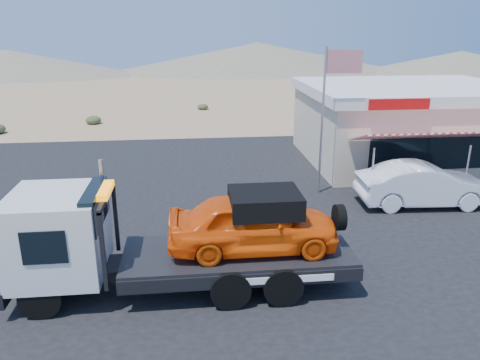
{
  "coord_description": "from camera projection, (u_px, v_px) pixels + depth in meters",
  "views": [
    {
      "loc": [
        -0.66,
        -13.7,
        6.82
      ],
      "look_at": [
        1.09,
        2.11,
        1.5
      ],
      "focal_mm": 35.0,
      "sensor_mm": 36.0,
      "label": 1
    }
  ],
  "objects": [
    {
      "name": "ground",
      "position": [
        214.0,
        245.0,
        15.14
      ],
      "size": [
        120.0,
        120.0,
        0.0
      ],
      "primitive_type": "plane",
      "color": "#A2805C",
      "rests_on": "ground"
    },
    {
      "name": "asphalt_lot",
      "position": [
        261.0,
        208.0,
        18.18
      ],
      "size": [
        32.0,
        24.0,
        0.02
      ],
      "primitive_type": "cube",
      "color": "black",
      "rests_on": "ground"
    },
    {
      "name": "tow_truck",
      "position": [
        176.0,
        234.0,
        12.25
      ],
      "size": [
        8.78,
        2.6,
        2.94
      ],
      "color": "black",
      "rests_on": "asphalt_lot"
    },
    {
      "name": "white_sedan",
      "position": [
        424.0,
        185.0,
        18.23
      ],
      "size": [
        5.18,
        2.05,
        1.68
      ],
      "primitive_type": "imported",
      "rotation": [
        0.0,
        0.0,
        1.51
      ],
      "color": "silver",
      "rests_on": "asphalt_lot"
    },
    {
      "name": "jerky_store",
      "position": [
        407.0,
        123.0,
        24.07
      ],
      "size": [
        10.4,
        9.97,
        3.9
      ],
      "color": "beige",
      "rests_on": "asphalt_lot"
    },
    {
      "name": "flagpole",
      "position": [
        329.0,
        104.0,
        18.71
      ],
      "size": [
        1.55,
        0.1,
        6.0
      ],
      "color": "#99999E",
      "rests_on": "asphalt_lot"
    },
    {
      "name": "distant_hills",
      "position": [
        122.0,
        61.0,
        65.5
      ],
      "size": [
        126.0,
        48.0,
        4.2
      ],
      "color": "#726B59",
      "rests_on": "ground"
    }
  ]
}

